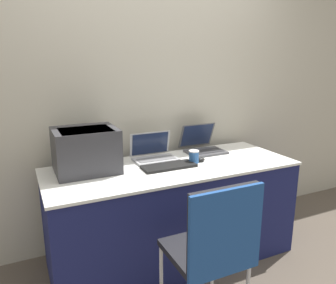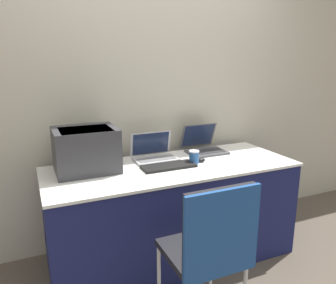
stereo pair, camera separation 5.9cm
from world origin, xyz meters
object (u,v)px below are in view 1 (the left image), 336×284
coffee_cup (194,157)px  laptop_left (154,154)px  mouse (201,160)px  external_keyboard (169,166)px  laptop_right (202,146)px  printer (86,149)px  chair (215,242)px

coffee_cup → laptop_left: bearing=138.1°
coffee_cup → mouse: (0.07, 0.00, -0.03)m
coffee_cup → external_keyboard: bearing=-175.3°
laptop_right → mouse: size_ratio=4.54×
printer → laptop_right: printer is taller
laptop_right → coffee_cup: (-0.24, -0.26, -0.00)m
coffee_cup → chair: (-0.31, -0.78, -0.24)m
printer → chair: 1.13m
laptop_right → external_keyboard: 0.54m
laptop_right → external_keyboard: size_ratio=0.80×
coffee_cup → mouse: coffee_cup is taller
laptop_left → printer: bearing=-173.7°
printer → external_keyboard: size_ratio=1.08×
laptop_right → printer: bearing=-174.5°
printer → laptop_right: 1.05m
external_keyboard → mouse: (0.29, 0.02, 0.01)m
laptop_left → chair: laptop_left is taller
laptop_right → external_keyboard: laptop_right is taller
laptop_right → mouse: bearing=-123.5°
coffee_cup → mouse: 0.07m
mouse → chair: (-0.37, -0.79, -0.21)m
laptop_left → coffee_cup: laptop_left is taller
laptop_right → chair: laptop_right is taller
chair → mouse: bearing=64.8°
laptop_left → external_keyboard: size_ratio=0.85×
laptop_left → external_keyboard: laptop_left is taller
laptop_left → coffee_cup: 0.33m
laptop_right → mouse: 0.31m
external_keyboard → coffee_cup: 0.23m
laptop_left → laptop_right: size_ratio=1.06×
laptop_left → laptop_right: laptop_right is taller
laptop_left → mouse: laptop_left is taller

